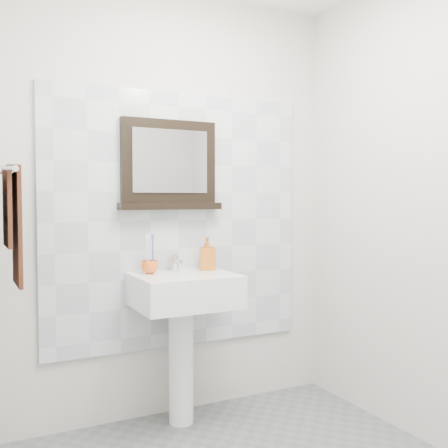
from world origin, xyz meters
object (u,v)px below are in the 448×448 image
Objects in this scene: soap_dispenser at (207,253)px; pedestal_sink at (184,307)px; toothbrush_cup at (150,267)px; hand_towel at (13,216)px; framed_mirror at (169,167)px.

pedestal_sink is at bearing -134.65° from soap_dispenser.
soap_dispenser reaches higher than toothbrush_cup.
hand_towel reaches higher than soap_dispenser.
soap_dispenser is (0.19, 0.10, 0.28)m from pedestal_sink.
hand_towel is (-0.72, -0.18, 0.30)m from toothbrush_cup.
hand_towel is at bearing -165.71° from toothbrush_cup.
pedestal_sink is 0.35m from soap_dispenser.
soap_dispenser is 0.35× the size of hand_towel.
pedestal_sink is 0.81m from framed_mirror.
toothbrush_cup is at bearing -161.88° from soap_dispenser.
soap_dispenser is at bearing 9.88° from hand_towel.
pedestal_sink is 1.57× the size of framed_mirror.
framed_mirror is (-0.20, 0.08, 0.50)m from soap_dispenser.
framed_mirror is (0.15, 0.09, 0.56)m from toothbrush_cup.
soap_dispenser is at bearing 0.61° from toothbrush_cup.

